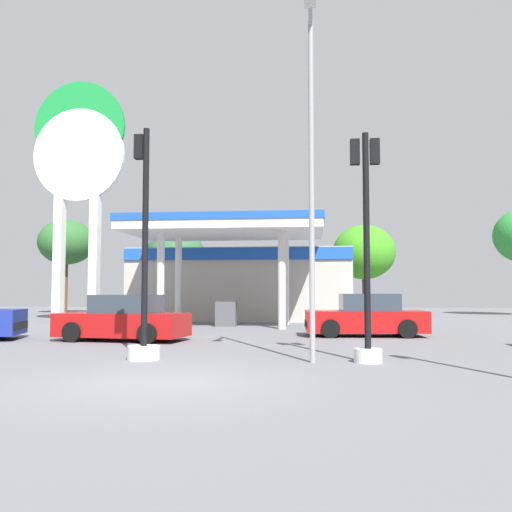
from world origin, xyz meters
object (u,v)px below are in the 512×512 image
(traffic_signal_1, at_px, (367,263))
(corner_streetlamp, at_px, (311,154))
(car_3, at_px, (366,317))
(traffic_signal_2, at_px, (144,291))
(tree_2, at_px, (364,252))
(car_1, at_px, (123,320))
(station_pole_sign, at_px, (79,168))
(tree_1, at_px, (176,254))
(tree_0, at_px, (66,242))

(traffic_signal_1, bearing_deg, corner_streetlamp, -163.14)
(car_3, bearing_deg, traffic_signal_2, -128.06)
(tree_2, bearing_deg, traffic_signal_1, -94.99)
(car_1, xyz_separation_m, traffic_signal_2, (2.09, -4.60, 0.90))
(car_1, xyz_separation_m, traffic_signal_1, (7.11, -4.58, 1.51))
(corner_streetlamp, bearing_deg, car_3, 76.47)
(station_pole_sign, relative_size, car_3, 2.85)
(car_1, relative_size, corner_streetlamp, 0.55)
(tree_1, relative_size, corner_streetlamp, 0.77)
(car_3, relative_size, tree_2, 0.70)
(tree_1, bearing_deg, corner_streetlamp, -69.27)
(car_3, relative_size, corner_streetlamp, 0.55)
(traffic_signal_1, bearing_deg, station_pole_sign, 133.11)
(station_pole_sign, height_order, traffic_signal_1, station_pole_sign)
(car_3, distance_m, tree_2, 17.89)
(traffic_signal_1, height_order, tree_0, tree_0)
(traffic_signal_2, distance_m, tree_1, 24.36)
(station_pole_sign, height_order, tree_1, station_pole_sign)
(station_pole_sign, bearing_deg, car_3, -25.44)
(tree_0, bearing_deg, traffic_signal_1, -53.57)
(traffic_signal_2, bearing_deg, car_1, 114.43)
(traffic_signal_1, distance_m, tree_1, 25.84)
(station_pole_sign, height_order, tree_0, station_pole_sign)
(car_3, distance_m, corner_streetlamp, 8.66)
(car_3, height_order, tree_1, tree_1)
(traffic_signal_1, bearing_deg, traffic_signal_2, -179.69)
(car_3, bearing_deg, station_pole_sign, 154.56)
(traffic_signal_1, bearing_deg, tree_1, 113.50)
(station_pole_sign, xyz_separation_m, corner_streetlamp, (11.40, -13.82, -3.04))
(traffic_signal_2, bearing_deg, station_pole_sign, 119.33)
(tree_2, relative_size, corner_streetlamp, 0.78)
(traffic_signal_2, height_order, corner_streetlamp, corner_streetlamp)
(traffic_signal_2, bearing_deg, tree_0, 118.28)
(tree_1, xyz_separation_m, corner_streetlamp, (9.08, -23.99, 0.50))
(traffic_signal_2, relative_size, tree_0, 0.80)
(tree_2, xyz_separation_m, corner_streetlamp, (-3.35, -25.02, 0.41))
(station_pole_sign, xyz_separation_m, tree_2, (14.75, 11.20, -3.45))
(car_3, relative_size, tree_0, 0.63)
(car_1, relative_size, car_3, 1.01)
(tree_0, height_order, tree_1, tree_0)
(corner_streetlamp, bearing_deg, tree_0, 124.25)
(car_1, height_order, traffic_signal_2, traffic_signal_2)
(car_3, xyz_separation_m, tree_2, (1.54, 17.49, 3.46))
(tree_0, bearing_deg, car_1, -60.89)
(tree_1, bearing_deg, car_1, -80.56)
(station_pole_sign, distance_m, tree_0, 13.36)
(traffic_signal_1, bearing_deg, car_3, 85.08)
(traffic_signal_2, bearing_deg, traffic_signal_1, 0.31)
(traffic_signal_1, relative_size, corner_streetlamp, 0.66)
(corner_streetlamp, bearing_deg, car_1, 140.14)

